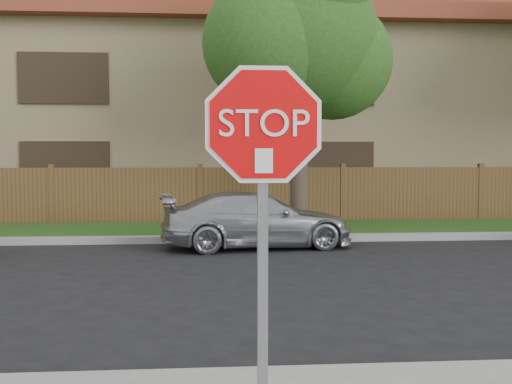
{
  "coord_description": "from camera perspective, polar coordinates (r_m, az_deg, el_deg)",
  "views": [
    {
      "loc": [
        0.28,
        -5.15,
        1.97
      ],
      "look_at": [
        0.61,
        -0.9,
        1.7
      ],
      "focal_mm": 42.0,
      "sensor_mm": 36.0,
      "label": 1
    }
  ],
  "objects": [
    {
      "name": "stop_sign",
      "position": [
        3.69,
        0.69,
        1.44
      ],
      "size": [
        1.01,
        0.13,
        2.55
      ],
      "color": "gray",
      "rests_on": "sidewalk_near"
    },
    {
      "name": "fence",
      "position": [
        16.6,
        -5.35,
        -0.43
      ],
      "size": [
        70.0,
        0.12,
        1.6
      ],
      "primitive_type": "cube",
      "color": "#52371D",
      "rests_on": "ground"
    },
    {
      "name": "grass_strip",
      "position": [
        15.08,
        -5.44,
        -3.66
      ],
      "size": [
        70.0,
        3.0,
        0.12
      ],
      "primitive_type": "cube",
      "color": "#1E4714",
      "rests_on": "ground"
    },
    {
      "name": "far_curb",
      "position": [
        13.44,
        -5.57,
        -4.49
      ],
      "size": [
        70.0,
        0.3,
        0.15
      ],
      "primitive_type": "cube",
      "color": "gray",
      "rests_on": "ground"
    },
    {
      "name": "ground",
      "position": [
        5.52,
        -7.37,
        -17.3
      ],
      "size": [
        90.0,
        90.0,
        0.0
      ],
      "primitive_type": "plane",
      "color": "black",
      "rests_on": "ground"
    },
    {
      "name": "apartment_building",
      "position": [
        22.21,
        -5.15,
        7.64
      ],
      "size": [
        35.2,
        9.2,
        7.2
      ],
      "color": "#9D8761",
      "rests_on": "ground"
    },
    {
      "name": "tree_mid",
      "position": [
        15.17,
        4.31,
        14.66
      ],
      "size": [
        4.8,
        3.9,
        7.35
      ],
      "color": "#382B21",
      "rests_on": "ground"
    },
    {
      "name": "sedan_right",
      "position": [
        12.62,
        0.1,
        -2.67
      ],
      "size": [
        4.2,
        2.14,
        1.17
      ],
      "primitive_type": "imported",
      "rotation": [
        0.0,
        0.0,
        1.7
      ],
      "color": "#ABACB2",
      "rests_on": "ground"
    }
  ]
}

